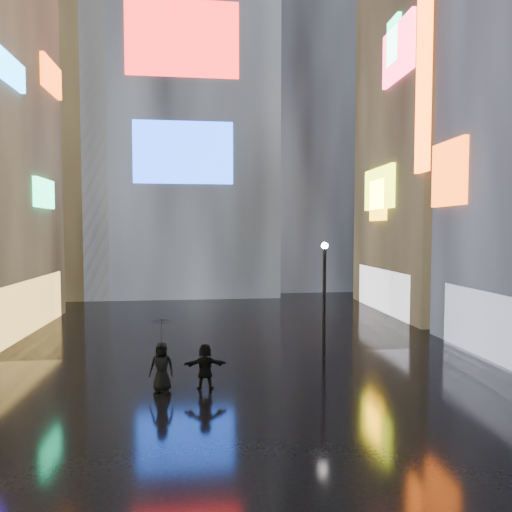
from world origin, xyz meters
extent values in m
plane|color=black|center=(0.00, 20.00, 0.00)|extent=(140.00, 140.00, 0.00)
cube|color=#FFC659|center=(-11.10, 26.00, 1.50)|extent=(0.20, 10.00, 3.00)
cube|color=#1AEE91|center=(-10.85, 27.82, 7.91)|extent=(0.25, 3.00, 1.71)
cube|color=#1A9BFB|center=(-10.85, 22.61, 13.61)|extent=(0.25, 4.84, 1.37)
cube|color=#FF500C|center=(-10.85, 29.70, 15.31)|extent=(0.25, 3.32, 1.94)
cube|color=white|center=(11.10, 17.00, 1.50)|extent=(0.20, 9.00, 3.00)
cube|color=#FF500C|center=(10.85, 21.12, 8.58)|extent=(0.25, 2.99, 3.26)
cube|color=#FF500C|center=(10.85, 24.00, 14.00)|extent=(0.25, 1.40, 10.00)
cube|color=black|center=(16.00, 30.00, 14.00)|extent=(10.00, 12.00, 28.00)
cube|color=white|center=(11.10, 30.00, 1.50)|extent=(0.20, 9.00, 3.00)
cube|color=#DEFF19|center=(10.85, 30.32, 8.66)|extent=(0.25, 4.92, 2.91)
cube|color=#FF3259|center=(10.85, 27.51, 17.02)|extent=(0.25, 4.36, 3.46)
cube|color=#FFA40C|center=(10.85, 30.44, 7.84)|extent=(0.25, 2.63, 2.87)
cube|color=#1AEE91|center=(10.85, 28.19, 17.94)|extent=(0.25, 1.69, 2.90)
cube|color=black|center=(-3.00, 44.00, 21.00)|extent=(16.00, 14.00, 42.00)
cube|color=#FF1414|center=(-3.00, 36.90, 21.00)|extent=(9.00, 0.20, 6.00)
cube|color=#194CFF|center=(-3.00, 36.90, 12.00)|extent=(8.00, 0.20, 5.00)
cube|color=black|center=(9.00, 46.00, 17.00)|extent=(12.00, 12.00, 34.00)
cube|color=black|center=(-14.00, 42.00, 13.00)|extent=(10.00, 10.00, 26.00)
cylinder|color=black|center=(3.82, 18.77, 2.50)|extent=(0.16, 0.16, 5.00)
sphere|color=white|center=(3.82, 18.77, 5.05)|extent=(0.30, 0.30, 0.30)
imported|color=black|center=(-2.97, 15.46, 0.88)|extent=(0.93, 0.68, 1.77)
imported|color=black|center=(-1.43, 15.48, 0.83)|extent=(1.55, 0.50, 1.67)
imported|color=black|center=(-2.97, 15.46, 2.19)|extent=(1.28, 1.28, 0.85)
camera|label=1|loc=(-1.48, -0.71, 5.72)|focal=32.00mm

